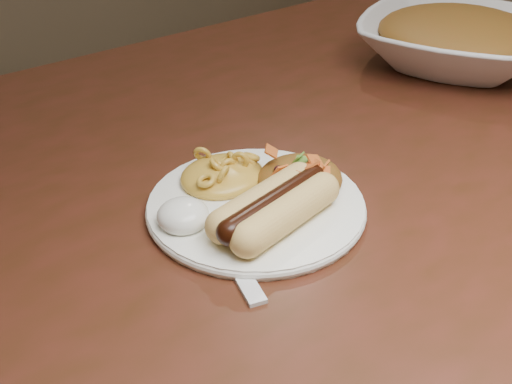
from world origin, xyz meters
TOP-DOWN VIEW (x-y plane):
  - table at (0.00, 0.00)m, footprint 1.60×0.90m
  - plate at (-0.04, -0.04)m, footprint 0.21×0.21m
  - hotdog at (-0.04, -0.08)m, footprint 0.12×0.08m
  - mac_and_cheese at (-0.04, 0.01)m, footprint 0.11×0.10m
  - sour_cream at (-0.11, -0.03)m, footprint 0.05×0.05m
  - taco_salad at (0.02, -0.05)m, footprint 0.09×0.08m
  - fork at (-0.10, -0.10)m, footprint 0.05×0.13m
  - serving_bowl at (0.43, 0.07)m, footprint 0.37×0.37m
  - bowl_filling at (0.43, 0.07)m, footprint 0.24×0.24m

SIDE VIEW (x-z plane):
  - table at x=0.00m, z-range 0.28..1.03m
  - fork at x=-0.10m, z-range 0.75..0.75m
  - plate at x=-0.04m, z-range 0.75..0.76m
  - sour_cream at x=-0.11m, z-range 0.76..0.79m
  - taco_salad at x=0.02m, z-range 0.76..0.80m
  - hotdog at x=-0.04m, z-range 0.76..0.79m
  - mac_and_cheese at x=-0.04m, z-range 0.76..0.79m
  - serving_bowl at x=0.43m, z-range 0.75..0.82m
  - bowl_filling at x=0.43m, z-range 0.77..0.83m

